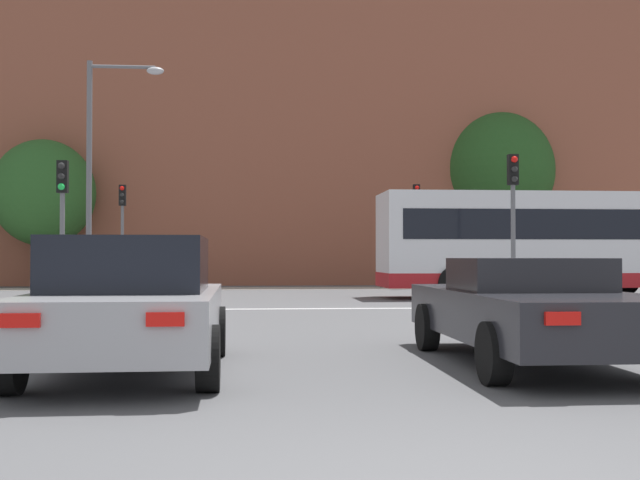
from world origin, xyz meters
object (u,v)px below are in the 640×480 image
pedestrian_waiting (382,261)px  car_saloon_left (130,304)px  traffic_light_near_left (62,208)px  car_roadster_right (531,310)px  street_lamp_junction (103,153)px  traffic_light_far_right (417,218)px  bus_crossing_lead (544,242)px  traffic_light_near_right (513,203)px  traffic_light_far_left (122,219)px

pedestrian_waiting → car_saloon_left: bearing=-11.4°
traffic_light_near_left → pedestrian_waiting: traffic_light_near_left is taller
car_roadster_right → car_saloon_left: bearing=-176.6°
car_roadster_right → street_lamp_junction: bearing=118.0°
traffic_light_near_left → traffic_light_far_right: bearing=45.0°
car_saloon_left → traffic_light_far_right: 23.75m
traffic_light_far_right → street_lamp_junction: size_ratio=0.60×
street_lamp_junction → pedestrian_waiting: street_lamp_junction is taller
car_saloon_left → pedestrian_waiting: bearing=73.4°
traffic_light_near_left → bus_crossing_lead: bearing=16.7°
car_saloon_left → traffic_light_near_right: size_ratio=1.15×
traffic_light_near_right → street_lamp_junction: street_lamp_junction is taller
car_roadster_right → pedestrian_waiting: 23.28m
bus_crossing_lead → traffic_light_near_left: traffic_light_near_left is taller
traffic_light_near_left → street_lamp_junction: street_lamp_junction is taller
street_lamp_junction → bus_crossing_lead: bearing=2.9°
bus_crossing_lead → pedestrian_waiting: bus_crossing_lead is taller
traffic_light_near_left → traffic_light_far_left: traffic_light_far_left is taller
traffic_light_near_left → pedestrian_waiting: bearing=51.1°
car_saloon_left → bus_crossing_lead: (10.43, 15.25, 0.98)m
traffic_light_far_right → car_saloon_left: bearing=-109.4°
traffic_light_far_right → pedestrian_waiting: traffic_light_far_right is taller
traffic_light_far_left → traffic_light_near_right: bearing=-43.1°
traffic_light_far_right → traffic_light_far_left: size_ratio=1.03×
car_roadster_right → traffic_light_far_left: size_ratio=1.21×
traffic_light_near_left → traffic_light_near_right: bearing=0.6°
pedestrian_waiting → bus_crossing_lead: bearing=28.9°
bus_crossing_lead → pedestrian_waiting: bearing=24.6°
car_saloon_left → traffic_light_near_left: 11.73m
car_saloon_left → traffic_light_far_left: 22.59m
traffic_light_far_right → traffic_light_far_left: traffic_light_far_right is taller
street_lamp_junction → pedestrian_waiting: 13.52m
traffic_light_far_right → traffic_light_near_right: bearing=-88.7°
car_saloon_left → car_roadster_right: car_saloon_left is taller
bus_crossing_lead → traffic_light_near_left: size_ratio=2.80×
traffic_light_far_left → street_lamp_junction: 7.82m
traffic_light_far_right → street_lamp_junction: (-10.84, -7.74, 1.49)m
traffic_light_near_left → traffic_light_near_right: size_ratio=0.93×
traffic_light_near_left → traffic_light_near_right: (11.43, 0.12, 0.18)m
car_roadster_right → traffic_light_near_right: (3.43, 10.94, 2.02)m
car_roadster_right → bus_crossing_lead: bus_crossing_lead is taller
traffic_light_far_right → pedestrian_waiting: bearing=135.5°
traffic_light_near_left → traffic_light_far_left: (-0.30, 11.09, 0.24)m
traffic_light_far_right → pedestrian_waiting: 2.41m
car_saloon_left → traffic_light_near_right: (8.12, 11.24, 1.91)m
pedestrian_waiting → traffic_light_far_right: bearing=49.9°
traffic_light_near_left → car_roadster_right: bearing=-53.5°
bus_crossing_lead → traffic_light_near_left: (-13.75, -4.13, 0.74)m
traffic_light_far_left → pedestrian_waiting: (10.28, 1.29, -1.64)m
traffic_light_far_right → car_roadster_right: bearing=-98.2°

